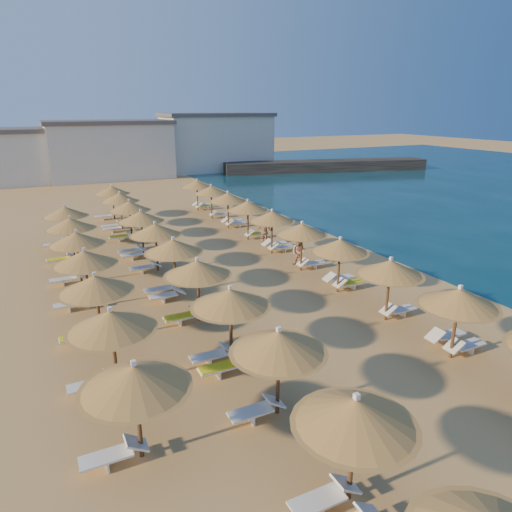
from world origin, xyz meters
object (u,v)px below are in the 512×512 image
beachgoer_c (264,232)px  jetty (326,166)px  parasol_row_east (302,230)px  beachgoer_b (298,252)px  parasol_row_west (173,247)px

beachgoer_c → jetty: bearing=91.4°
jetty → parasol_row_east: size_ratio=0.78×
jetty → parasol_row_east: (-25.77, -35.09, 1.61)m
beachgoer_c → beachgoer_b: beachgoer_c is taller
parasol_row_west → beachgoer_c: 9.60m
beachgoer_b → parasol_row_west: bearing=-114.1°
jetty → parasol_row_west: bearing=-119.6°
parasol_row_west → beachgoer_b: (7.58, 0.73, -1.51)m
parasol_row_east → beachgoer_c: 5.67m
jetty → beachgoer_c: beachgoer_c is taller
parasol_row_east → parasol_row_west: same height
parasol_row_east → beachgoer_b: (0.27, 0.73, -1.51)m
beachgoer_c → beachgoer_b: size_ratio=1.05×
jetty → beachgoer_b: bearing=-112.9°
beachgoer_c → beachgoer_b: (-0.18, -4.73, -0.04)m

